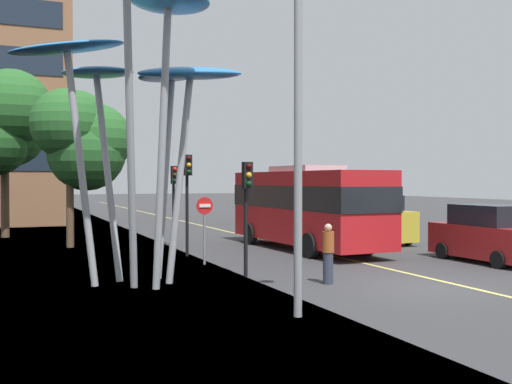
# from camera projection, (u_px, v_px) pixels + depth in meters

# --- Properties ---
(ground) EXTENTS (120.00, 240.00, 0.10)m
(ground) POSITION_uv_depth(u_px,v_px,m) (403.00, 291.00, 16.62)
(ground) COLOR #38383A
(red_bus) EXTENTS (3.13, 9.72, 3.55)m
(red_bus) POSITION_uv_depth(u_px,v_px,m) (306.00, 204.00, 26.11)
(red_bus) COLOR red
(red_bus) RESTS_ON ground
(leaf_sculpture) EXTENTS (6.61, 7.44, 8.88)m
(leaf_sculpture) POSITION_uv_depth(u_px,v_px,m) (141.00, 56.00, 17.17)
(leaf_sculpture) COLOR #9EA0A5
(leaf_sculpture) RESTS_ON ground
(traffic_light_kerb_near) EXTENTS (0.28, 0.42, 3.50)m
(traffic_light_kerb_near) POSITION_uv_depth(u_px,v_px,m) (247.00, 194.00, 18.65)
(traffic_light_kerb_near) COLOR black
(traffic_light_kerb_near) RESTS_ON ground
(traffic_light_kerb_far) EXTENTS (0.28, 0.42, 3.93)m
(traffic_light_kerb_far) POSITION_uv_depth(u_px,v_px,m) (188.00, 183.00, 23.76)
(traffic_light_kerb_far) COLOR black
(traffic_light_kerb_far) RESTS_ON ground
(traffic_light_island_mid) EXTENTS (0.28, 0.42, 3.58)m
(traffic_light_island_mid) POSITION_uv_depth(u_px,v_px,m) (174.00, 188.00, 27.48)
(traffic_light_island_mid) COLOR black
(traffic_light_island_mid) RESTS_ON ground
(car_parked_mid) EXTENTS (1.96, 4.57, 2.06)m
(car_parked_mid) POSITION_uv_depth(u_px,v_px,m) (488.00, 235.00, 22.09)
(car_parked_mid) COLOR maroon
(car_parked_mid) RESTS_ON ground
(car_parked_far) EXTENTS (1.94, 4.53, 2.24)m
(car_parked_far) POSITION_uv_depth(u_px,v_px,m) (375.00, 220.00, 29.06)
(car_parked_far) COLOR gold
(car_parked_far) RESTS_ON ground
(car_side_street) EXTENTS (2.04, 3.93, 2.20)m
(car_side_street) POSITION_uv_depth(u_px,v_px,m) (309.00, 213.00, 35.90)
(car_side_street) COLOR gold
(car_side_street) RESTS_ON ground
(car_far_side) EXTENTS (2.06, 4.52, 2.11)m
(car_far_side) POSITION_uv_depth(u_px,v_px,m) (265.00, 209.00, 42.65)
(car_far_side) COLOR maroon
(car_far_side) RESTS_ON ground
(street_lamp) EXTENTS (1.78, 0.44, 8.07)m
(street_lamp) POSITION_uv_depth(u_px,v_px,m) (314.00, 80.00, 13.33)
(street_lamp) COLOR gray
(street_lamp) RESTS_ON ground
(tree_pavement_near) EXTENTS (4.43, 3.58, 6.95)m
(tree_pavement_near) POSITION_uv_depth(u_px,v_px,m) (83.00, 138.00, 27.31)
(tree_pavement_near) COLOR brown
(tree_pavement_near) RESTS_ON ground
(tree_pavement_far) EXTENTS (4.82, 4.71, 8.51)m
(tree_pavement_far) POSITION_uv_depth(u_px,v_px,m) (9.00, 124.00, 31.21)
(tree_pavement_far) COLOR brown
(tree_pavement_far) RESTS_ON ground
(pedestrian) EXTENTS (0.34, 0.34, 1.71)m
(pedestrian) POSITION_uv_depth(u_px,v_px,m) (328.00, 254.00, 17.45)
(pedestrian) COLOR #2D3342
(pedestrian) RESTS_ON ground
(no_entry_sign) EXTENTS (0.60, 0.12, 2.36)m
(no_entry_sign) POSITION_uv_depth(u_px,v_px,m) (205.00, 219.00, 21.48)
(no_entry_sign) COLOR gray
(no_entry_sign) RESTS_ON ground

